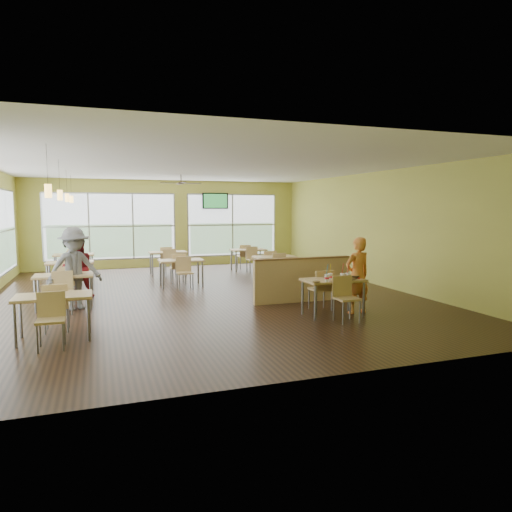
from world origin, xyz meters
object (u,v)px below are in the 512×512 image
Objects in this scene: food_basket at (354,276)px; main_table at (333,285)px; half_wall_divider at (303,279)px; man_plaid at (357,275)px.

main_table is at bearing 178.76° from food_basket.
half_wall_divider reaches higher than main_table.
food_basket is (0.47, -0.01, 0.15)m from main_table.
food_basket is at bearing -72.22° from half_wall_divider.
half_wall_divider is 1.55m from food_basket.
food_basket is (0.47, -1.46, 0.26)m from half_wall_divider.
half_wall_divider is 1.57m from man_plaid.
main_table is at bearing -5.67° from man_plaid.
food_basket is at bearing -1.24° from main_table.
main_table is 1.45m from half_wall_divider.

